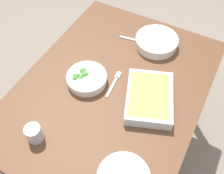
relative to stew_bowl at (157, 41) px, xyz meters
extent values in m
plane|color=slate|center=(-0.39, 0.08, -0.77)|extent=(6.00, 6.00, 0.00)
cube|color=brown|center=(-0.39, 0.08, -0.05)|extent=(1.20, 0.90, 0.04)
cylinder|color=brown|center=(0.15, -0.31, -0.42)|extent=(0.06, 0.06, 0.70)
cylinder|color=brown|center=(-0.93, 0.47, -0.42)|extent=(0.06, 0.06, 0.70)
cylinder|color=brown|center=(0.15, 0.47, -0.42)|extent=(0.06, 0.06, 0.70)
cylinder|color=silver|center=(0.00, 0.00, 0.00)|extent=(0.24, 0.24, 0.05)
torus|color=silver|center=(0.00, 0.00, 0.02)|extent=(0.25, 0.25, 0.01)
cylinder|color=#B2844C|center=(0.00, 0.00, 0.00)|extent=(0.20, 0.20, 0.03)
sphere|color=silver|center=(0.00, -0.01, 0.02)|extent=(0.02, 0.02, 0.02)
sphere|color=silver|center=(0.06, 0.00, 0.02)|extent=(0.01, 0.01, 0.01)
sphere|color=#B2844C|center=(-0.03, 0.02, 0.02)|extent=(0.02, 0.02, 0.02)
cylinder|color=silver|center=(-0.42, 0.21, -0.01)|extent=(0.20, 0.20, 0.05)
torus|color=silver|center=(-0.42, 0.21, 0.01)|extent=(0.21, 0.21, 0.01)
cylinder|color=#8CB272|center=(-0.42, 0.21, 0.00)|extent=(0.17, 0.17, 0.02)
sphere|color=#569E42|center=(-0.41, 0.23, 0.02)|extent=(0.04, 0.04, 0.04)
sphere|color=#478C38|center=(-0.46, 0.26, 0.01)|extent=(0.03, 0.03, 0.03)
sphere|color=#478C38|center=(-0.44, 0.23, 0.01)|extent=(0.03, 0.03, 0.03)
sphere|color=#478C38|center=(-0.40, 0.25, 0.02)|extent=(0.04, 0.04, 0.04)
sphere|color=#569E42|center=(-0.44, 0.23, 0.01)|extent=(0.03, 0.03, 0.03)
sphere|color=#478C38|center=(-0.45, 0.27, 0.01)|extent=(0.02, 0.02, 0.02)
sphere|color=#3D7A33|center=(-0.44, 0.25, 0.01)|extent=(0.03, 0.03, 0.03)
cube|color=silver|center=(-0.38, -0.12, 0.00)|extent=(0.36, 0.31, 0.06)
cube|color=#DBAD56|center=(-0.38, -0.12, 0.01)|extent=(0.32, 0.27, 0.04)
cylinder|color=#B2BCC6|center=(-0.80, 0.25, 0.01)|extent=(0.07, 0.07, 0.08)
cylinder|color=black|center=(-0.80, 0.25, 0.00)|extent=(0.06, 0.06, 0.05)
cube|color=silver|center=(-0.02, 0.15, -0.03)|extent=(0.03, 0.14, 0.01)
ellipsoid|color=silver|center=(-0.01, 0.06, -0.03)|extent=(0.03, 0.04, 0.01)
cube|color=silver|center=(-0.39, 0.08, -0.03)|extent=(0.14, 0.02, 0.01)
cube|color=silver|center=(-0.30, 0.09, -0.03)|extent=(0.05, 0.03, 0.01)
camera|label=1|loc=(-1.11, -0.30, 1.05)|focal=42.46mm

